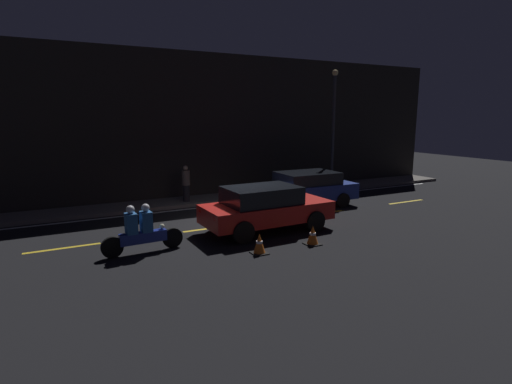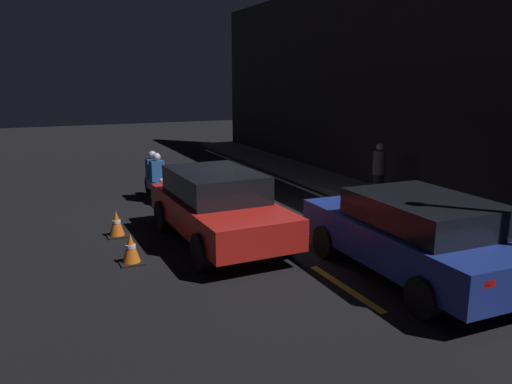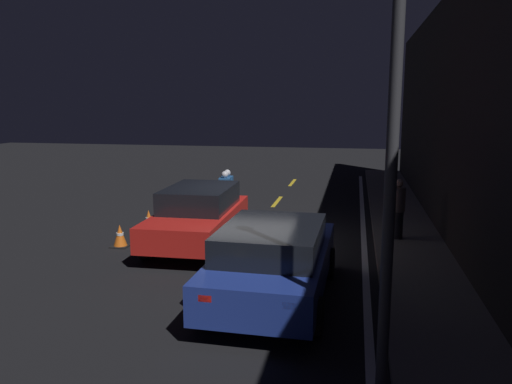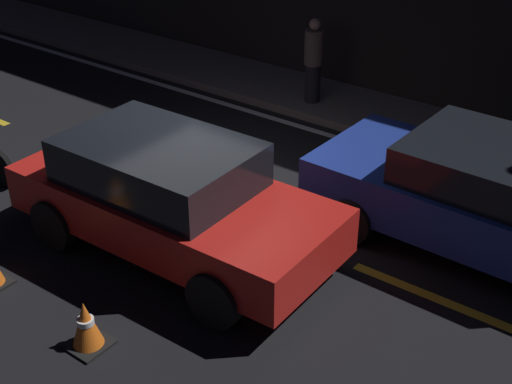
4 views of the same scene
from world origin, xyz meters
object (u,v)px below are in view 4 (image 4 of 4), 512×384
Objects in this scene: sedan_blue at (489,195)px; pedestrian at (314,61)px; taxi_red at (170,195)px; traffic_cone_mid at (86,325)px.

pedestrian is (-4.21, 2.50, 0.15)m from sedan_blue.
taxi_red is 2.78× the size of pedestrian.
traffic_cone_mid is 0.37× the size of pedestrian.
traffic_cone_mid is at bearing 60.07° from sedan_blue.
traffic_cone_mid is 7.01m from pedestrian.
taxi_red reaches higher than sedan_blue.
taxi_red is 5.03m from pedestrian.
sedan_blue is (3.12, 2.41, -0.03)m from taxi_red.
sedan_blue is at bearing 58.92° from traffic_cone_mid.
traffic_cone_mid is at bearing -76.53° from pedestrian.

